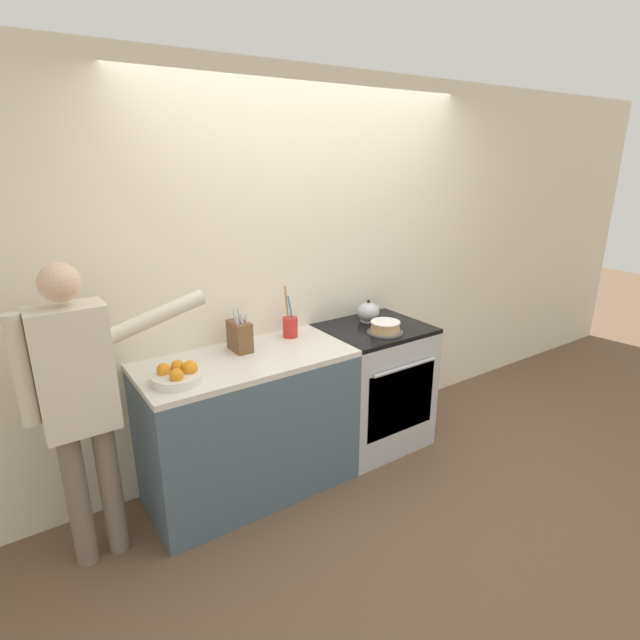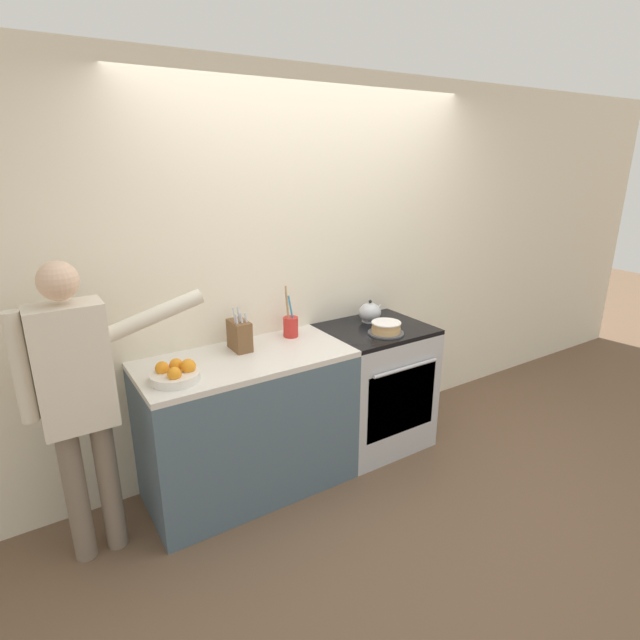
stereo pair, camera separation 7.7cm
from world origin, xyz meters
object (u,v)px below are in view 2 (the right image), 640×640
at_px(fruit_bowl, 175,374).
at_px(knife_block, 240,335).
at_px(layer_cake, 386,328).
at_px(utensil_crock, 291,326).
at_px(tea_kettle, 370,312).
at_px(stove_range, 374,386).
at_px(person_baker, 79,391).

bearing_deg(fruit_bowl, knife_block, 25.53).
distance_m(layer_cake, knife_block, 0.99).
relative_size(layer_cake, utensil_crock, 0.71).
bearing_deg(layer_cake, knife_block, 164.40).
relative_size(tea_kettle, utensil_crock, 0.57).
relative_size(stove_range, knife_block, 3.29).
bearing_deg(knife_block, fruit_bowl, -154.47).
relative_size(tea_kettle, knife_block, 0.72).
distance_m(knife_block, utensil_crock, 0.38).
bearing_deg(stove_range, utensil_crock, 164.36).
bearing_deg(tea_kettle, person_baker, -174.26).
relative_size(stove_range, person_baker, 0.57).
bearing_deg(stove_range, layer_cake, -101.03).
height_order(knife_block, person_baker, person_baker).
bearing_deg(layer_cake, fruit_bowl, 178.46).
distance_m(knife_block, person_baker, 0.97).
relative_size(layer_cake, tea_kettle, 1.24).
distance_m(fruit_bowl, person_baker, 0.47).
bearing_deg(knife_block, tea_kettle, 0.14).
xyz_separation_m(layer_cake, fruit_bowl, (-1.43, 0.04, 0.00)).
bearing_deg(stove_range, fruit_bowl, -176.19).
height_order(layer_cake, utensil_crock, utensil_crock).
bearing_deg(tea_kettle, utensil_crock, 176.97).
height_order(stove_range, utensil_crock, utensil_crock).
xyz_separation_m(tea_kettle, utensil_crock, (-0.64, 0.03, 0.01)).
height_order(tea_kettle, utensil_crock, utensil_crock).
bearing_deg(tea_kettle, stove_range, -109.37).
bearing_deg(stove_range, tea_kettle, 70.63).
bearing_deg(tea_kettle, fruit_bowl, -171.30).
bearing_deg(utensil_crock, stove_range, -15.64).
height_order(tea_kettle, knife_block, knife_block).
bearing_deg(layer_cake, utensil_crock, 152.06).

